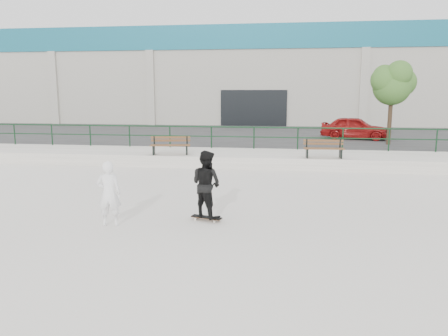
# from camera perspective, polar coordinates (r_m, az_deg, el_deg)

# --- Properties ---
(ground) EXTENTS (120.00, 120.00, 0.00)m
(ground) POSITION_cam_1_polar(r_m,az_deg,el_deg) (10.13, -6.37, -8.26)
(ground) COLOR beige
(ground) RESTS_ON ground
(ledge) EXTENTS (30.00, 3.00, 0.50)m
(ledge) POSITION_cam_1_polar(r_m,az_deg,el_deg) (19.18, 0.64, 1.34)
(ledge) COLOR #B9B5A9
(ledge) RESTS_ON ground
(parking_strip) EXTENTS (60.00, 14.00, 0.50)m
(parking_strip) POSITION_cam_1_polar(r_m,az_deg,el_deg) (27.57, 2.93, 4.01)
(parking_strip) COLOR #2F2F2F
(parking_strip) RESTS_ON ground
(railing) EXTENTS (28.00, 0.06, 1.03)m
(railing) POSITION_cam_1_polar(r_m,az_deg,el_deg) (20.34, 1.12, 4.66)
(railing) COLOR #13351C
(railing) RESTS_ON ledge
(commercial_building) EXTENTS (44.20, 16.33, 8.00)m
(commercial_building) POSITION_cam_1_polar(r_m,az_deg,el_deg) (41.39, 4.76, 12.03)
(commercial_building) COLOR #B1AB9F
(commercial_building) RESTS_ON ground
(bench_left) EXTENTS (1.73, 0.76, 0.77)m
(bench_left) POSITION_cam_1_polar(r_m,az_deg,el_deg) (18.59, -7.02, 2.94)
(bench_left) COLOR #56381D
(bench_left) RESTS_ON ledge
(bench_right) EXTENTS (1.62, 0.56, 0.74)m
(bench_right) POSITION_cam_1_polar(r_m,az_deg,el_deg) (17.98, 12.90, 2.46)
(bench_right) COLOR #56381D
(bench_right) RESTS_ON ledge
(tree) EXTENTS (2.30, 2.05, 4.09)m
(tree) POSITION_cam_1_polar(r_m,az_deg,el_deg) (23.30, 21.18, 10.41)
(tree) COLOR #483824
(tree) RESTS_ON parking_strip
(red_car) EXTENTS (3.90, 2.29, 1.25)m
(red_car) POSITION_cam_1_polar(r_m,az_deg,el_deg) (25.40, 16.71, 5.06)
(red_car) COLOR maroon
(red_car) RESTS_ON parking_strip
(skateboard) EXTENTS (0.80, 0.41, 0.09)m
(skateboard) POSITION_cam_1_polar(r_m,az_deg,el_deg) (10.88, -2.31, -6.49)
(skateboard) COLOR black
(skateboard) RESTS_ON ground
(standing_skater) EXTENTS (1.01, 0.95, 1.66)m
(standing_skater) POSITION_cam_1_polar(r_m,az_deg,el_deg) (10.67, -2.34, -2.11)
(standing_skater) COLOR black
(standing_skater) RESTS_ON skateboard
(seated_skater) EXTENTS (0.63, 0.47, 1.56)m
(seated_skater) POSITION_cam_1_polar(r_m,az_deg,el_deg) (10.66, -14.80, -3.25)
(seated_skater) COLOR white
(seated_skater) RESTS_ON ground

